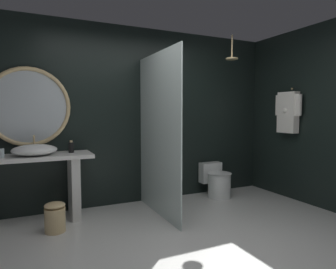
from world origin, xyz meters
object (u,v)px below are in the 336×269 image
object	(u,v)px
toilet	(217,181)
waste_bin	(55,217)
vessel_sink	(35,150)
hanging_bathrobe	(288,111)
tumbler_cup	(1,153)
soap_dispenser	(71,147)
rain_shower_head	(232,56)
round_wall_mirror	(29,107)

from	to	relation	value
toilet	waste_bin	size ratio (longest dim) A/B	1.60
vessel_sink	hanging_bathrobe	bearing A→B (deg)	-8.68
vessel_sink	toilet	size ratio (longest dim) A/B	0.95
tumbler_cup	waste_bin	size ratio (longest dim) A/B	0.30
tumbler_cup	soap_dispenser	bearing A→B (deg)	5.97
vessel_sink	rain_shower_head	distance (m)	3.03
hanging_bathrobe	toilet	xyz separation A→B (m)	(-0.90, 0.57, -1.13)
tumbler_cup	waste_bin	distance (m)	0.97
waste_bin	round_wall_mirror	bearing A→B (deg)	109.19
rain_shower_head	toilet	bearing A→B (deg)	106.80
round_wall_mirror	hanging_bathrobe	bearing A→B (deg)	-12.84
hanging_bathrobe	toilet	distance (m)	1.56
vessel_sink	round_wall_mirror	size ratio (longest dim) A/B	0.51
round_wall_mirror	waste_bin	distance (m)	1.43
soap_dispenser	toilet	xyz separation A→B (m)	(2.22, -0.06, -0.66)
toilet	soap_dispenser	bearing A→B (deg)	178.51
toilet	waste_bin	xyz separation A→B (m)	(-2.48, -0.40, -0.07)
vessel_sink	tumbler_cup	size ratio (longest dim) A/B	4.97
tumbler_cup	soap_dispenser	world-z (taller)	soap_dispenser
vessel_sink	hanging_bathrobe	size ratio (longest dim) A/B	0.74
hanging_bathrobe	waste_bin	distance (m)	3.59
rain_shower_head	hanging_bathrobe	xyz separation A→B (m)	(0.83, -0.32, -0.82)
vessel_sink	tumbler_cup	world-z (taller)	vessel_sink
soap_dispenser	toilet	world-z (taller)	soap_dispenser
soap_dispenser	hanging_bathrobe	distance (m)	3.22
rain_shower_head	waste_bin	world-z (taller)	rain_shower_head
tumbler_cup	rain_shower_head	xyz separation A→B (m)	(3.08, -0.22, 1.31)
vessel_sink	rain_shower_head	bearing A→B (deg)	-4.60
tumbler_cup	hanging_bathrobe	size ratio (longest dim) A/B	0.15
round_wall_mirror	waste_bin	xyz separation A→B (m)	(0.23, -0.66, -1.25)
rain_shower_head	toilet	distance (m)	1.97
waste_bin	toilet	bearing A→B (deg)	9.17
round_wall_mirror	rain_shower_head	world-z (taller)	rain_shower_head
soap_dispenser	toilet	size ratio (longest dim) A/B	0.29
toilet	waste_bin	distance (m)	2.51
round_wall_mirror	waste_bin	world-z (taller)	round_wall_mirror
tumbler_cup	round_wall_mirror	distance (m)	0.68
toilet	rain_shower_head	bearing A→B (deg)	-73.20
toilet	round_wall_mirror	bearing A→B (deg)	174.59
toilet	vessel_sink	bearing A→B (deg)	-179.51
tumbler_cup	hanging_bathrobe	bearing A→B (deg)	-7.88
vessel_sink	soap_dispenser	xyz separation A→B (m)	(0.43, 0.08, 0.00)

